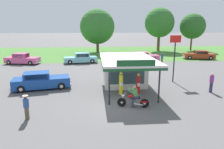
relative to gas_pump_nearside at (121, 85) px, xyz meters
The scene contains 19 objects.
ground_plane 2.45m from the gas_pump_nearside, 102.30° to the right, with size 300.00×300.00×0.00m, color #5B5959.
grass_verge_strip 27.80m from the gas_pump_nearside, 91.00° to the left, with size 120.00×24.00×0.01m, color #477A33.
service_station_kiosk 2.99m from the gas_pump_nearside, 75.54° to the left, with size 4.57×7.77×3.34m.
gas_pump_nearside is the anchor object (origin of this frame).
gas_pump_offside 1.45m from the gas_pump_nearside, ahead, with size 0.44×0.44×1.84m.
motorcycle_with_rider 2.72m from the gas_pump_nearside, 77.88° to the right, with size 2.21×0.80×1.58m.
featured_classic_sedan 7.48m from the gas_pump_nearside, 160.31° to the left, with size 5.40×2.84×1.53m.
parked_car_back_row_left 16.32m from the gas_pump_nearside, 104.83° to the left, with size 5.31×2.63×1.55m.
parked_car_back_row_centre_right 23.99m from the gas_pump_nearside, 48.61° to the left, with size 5.44×2.71×1.45m.
parked_car_second_row_spare 18.01m from the gas_pump_nearside, 71.16° to the left, with size 5.32×2.15×1.42m.
parked_car_back_row_far_right 20.34m from the gas_pump_nearside, 129.39° to the left, with size 5.39×2.84×1.60m.
bystander_leaning_by_kiosk 15.31m from the gas_pump_nearside, 59.59° to the left, with size 0.34×0.34×1.76m.
bystander_chatting_near_pumps 11.71m from the gas_pump_nearside, 75.04° to the left, with size 0.34×0.34×1.71m.
bystander_strolling_foreground 7.51m from the gas_pump_nearside, 147.76° to the right, with size 0.34×0.34×1.55m.
bystander_admiring_sedan 7.85m from the gas_pump_nearside, ahead, with size 0.34×0.34×1.73m.
tree_oak_far_left 29.04m from the gas_pump_nearside, 92.71° to the left, with size 7.23×7.23×9.00m.
tree_oak_left 33.31m from the gas_pump_nearside, 67.69° to the left, with size 6.52×6.52×9.49m.
tree_oak_right 36.82m from the gas_pump_nearside, 56.29° to the left, with size 5.65×5.75×8.26m.
roadside_pole_sign 7.37m from the gas_pump_nearside, 32.99° to the left, with size 1.10×0.12×4.70m.
Camera 1 is at (-1.67, -14.19, 5.66)m, focal length 33.60 mm.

